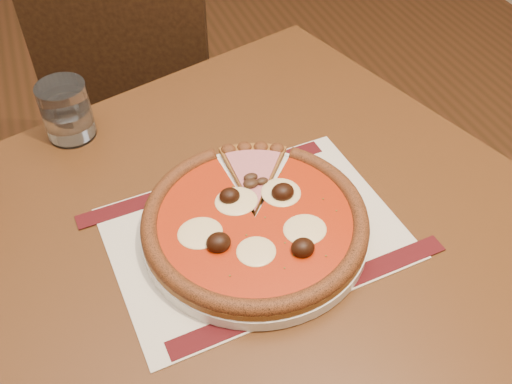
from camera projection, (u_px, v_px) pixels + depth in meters
table at (260, 258)px, 0.91m from camera, size 0.99×0.99×0.75m
chair_far at (141, 102)px, 1.49m from camera, size 0.52×0.52×0.84m
placemat at (255, 233)px, 0.82m from camera, size 0.42×0.32×0.00m
plate at (255, 228)px, 0.81m from camera, size 0.32×0.32×0.02m
pizza at (255, 219)px, 0.79m from camera, size 0.32×0.32×0.04m
ham_slice at (265, 172)px, 0.87m from camera, size 0.10×0.15×0.02m
water_glass at (66, 111)px, 0.94m from camera, size 0.10×0.10×0.10m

